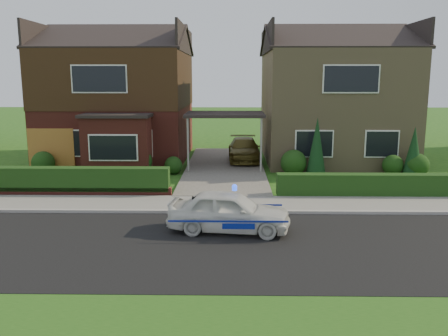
{
  "coord_description": "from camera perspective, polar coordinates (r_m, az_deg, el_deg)",
  "views": [
    {
      "loc": [
        0.34,
        -12.18,
        4.48
      ],
      "look_at": [
        0.08,
        3.5,
        1.47
      ],
      "focal_mm": 38.0,
      "sensor_mm": 36.0,
      "label": 1
    }
  ],
  "objects": [
    {
      "name": "potted_plant_b",
      "position": [
        20.96,
        -22.66,
        -1.19
      ],
      "size": [
        0.56,
        0.53,
        0.81
      ],
      "primitive_type": "imported",
      "rotation": [
        0.0,
        0.0,
        1.06
      ],
      "color": "gray",
      "rests_on": "ground"
    },
    {
      "name": "road",
      "position": [
        12.98,
        -0.62,
        -9.32
      ],
      "size": [
        60.0,
        6.0,
        0.02
      ],
      "primitive_type": "cube",
      "color": "black",
      "rests_on": "ground"
    },
    {
      "name": "garage_door",
      "position": [
        23.99,
        -20.04,
        1.99
      ],
      "size": [
        2.2,
        0.1,
        2.1
      ],
      "primitive_type": "cube",
      "color": "brown",
      "rests_on": "ground"
    },
    {
      "name": "shrub_left_far",
      "position": [
        23.74,
        -20.92,
        0.6
      ],
      "size": [
        1.08,
        1.08,
        1.08
      ],
      "primitive_type": "sphere",
      "color": "black",
      "rests_on": "ground"
    },
    {
      "name": "dwarf_wall",
      "position": [
        19.02,
        -17.93,
        -2.74
      ],
      "size": [
        7.7,
        0.25,
        0.36
      ],
      "primitive_type": "cube",
      "color": "maroon",
      "rests_on": "ground"
    },
    {
      "name": "hedge_right",
      "position": [
        18.9,
        17.75,
        -3.37
      ],
      "size": [
        7.5,
        0.55,
        0.8
      ],
      "primitive_type": "cube",
      "color": "black",
      "rests_on": "ground"
    },
    {
      "name": "house_left",
      "position": [
        26.8,
        -12.41,
        9.19
      ],
      "size": [
        7.5,
        9.53,
        7.25
      ],
      "color": "maroon",
      "rests_on": "ground"
    },
    {
      "name": "sidewalk",
      "position": [
        16.87,
        -0.24,
        -4.35
      ],
      "size": [
        60.0,
        2.0,
        0.1
      ],
      "primitive_type": "cube",
      "color": "slate",
      "rests_on": "ground"
    },
    {
      "name": "kerb",
      "position": [
        15.86,
        -0.32,
        -5.31
      ],
      "size": [
        60.0,
        0.16,
        0.12
      ],
      "primitive_type": "cube",
      "color": "#9E9993",
      "rests_on": "ground"
    },
    {
      "name": "potted_plant_a",
      "position": [
        20.52,
        -22.87,
        -1.51
      ],
      "size": [
        0.45,
        0.35,
        0.77
      ],
      "primitive_type": "imported",
      "rotation": [
        0.0,
        0.0,
        -0.19
      ],
      "color": "gray",
      "rests_on": "ground"
    },
    {
      "name": "shrub_right_near",
      "position": [
        22.11,
        8.37,
        0.65
      ],
      "size": [
        1.2,
        1.2,
        1.2
      ],
      "primitive_type": "sphere",
      "color": "black",
      "rests_on": "ground"
    },
    {
      "name": "conifer_a",
      "position": [
        21.95,
        11.08,
        2.34
      ],
      "size": [
        0.9,
        0.9,
        2.6
      ],
      "primitive_type": "cone",
      "color": "black",
      "rests_on": "ground"
    },
    {
      "name": "driveway_car",
      "position": [
        25.19,
        2.45,
        2.25
      ],
      "size": [
        1.73,
        4.08,
        1.18
      ],
      "primitive_type": "imported",
      "rotation": [
        0.0,
        0.0,
        0.02
      ],
      "color": "brown",
      "rests_on": "driveway"
    },
    {
      "name": "shrub_right_mid",
      "position": [
        23.27,
        19.64,
        0.34
      ],
      "size": [
        0.96,
        0.96,
        0.96
      ],
      "primitive_type": "sphere",
      "color": "black",
      "rests_on": "ground"
    },
    {
      "name": "potted_plant_c",
      "position": [
        18.97,
        -7.68,
        -1.7
      ],
      "size": [
        0.51,
        0.51,
        0.77
      ],
      "primitive_type": "imported",
      "rotation": [
        0.0,
        0.0,
        1.78
      ],
      "color": "gray",
      "rests_on": "ground"
    },
    {
      "name": "conifer_b",
      "position": [
        23.16,
        21.84,
        1.7
      ],
      "size": [
        0.9,
        0.9,
        2.2
      ],
      "primitive_type": "cone",
      "color": "black",
      "rests_on": "ground"
    },
    {
      "name": "house_right",
      "position": [
        26.75,
        12.89,
        8.85
      ],
      "size": [
        7.5,
        8.06,
        7.25
      ],
      "color": "#97805C",
      "rests_on": "ground"
    },
    {
      "name": "shrub_left_near",
      "position": [
        22.32,
        -6.11,
        0.33
      ],
      "size": [
        0.84,
        0.84,
        0.84
      ],
      "primitive_type": "sphere",
      "color": "black",
      "rests_on": "ground"
    },
    {
      "name": "shrub_left_mid",
      "position": [
        22.24,
        -10.31,
        0.81
      ],
      "size": [
        1.32,
        1.32,
        1.32
      ],
      "primitive_type": "sphere",
      "color": "black",
      "rests_on": "ground"
    },
    {
      "name": "carport_link",
      "position": [
        23.21,
        0.11,
        6.36
      ],
      "size": [
        3.8,
        3.0,
        2.77
      ],
      "color": "black",
      "rests_on": "ground"
    },
    {
      "name": "driveway",
      "position": [
        23.6,
        0.11,
        0.08
      ],
      "size": [
        3.8,
        12.0,
        0.12
      ],
      "primitive_type": "cube",
      "color": "#666059",
      "rests_on": "ground"
    },
    {
      "name": "shrub_right_far",
      "position": [
        23.32,
        22.2,
        0.33
      ],
      "size": [
        1.08,
        1.08,
        1.08
      ],
      "primitive_type": "sphere",
      "color": "black",
      "rests_on": "ground"
    },
    {
      "name": "hedge_left",
      "position": [
        19.2,
        -17.76,
        -3.15
      ],
      "size": [
        7.5,
        0.55,
        0.9
      ],
      "primitive_type": "cube",
      "color": "black",
      "rests_on": "ground"
    },
    {
      "name": "ground",
      "position": [
        12.98,
        -0.62,
        -9.32
      ],
      "size": [
        120.0,
        120.0,
        0.0
      ],
      "primitive_type": "plane",
      "color": "#215115",
      "rests_on": "ground"
    },
    {
      "name": "police_car",
      "position": [
        13.93,
        0.6,
        -5.27
      ],
      "size": [
        3.29,
        3.73,
        1.38
      ],
      "rotation": [
        0.0,
        0.0,
        1.45
      ],
      "color": "silver",
      "rests_on": "ground"
    }
  ]
}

